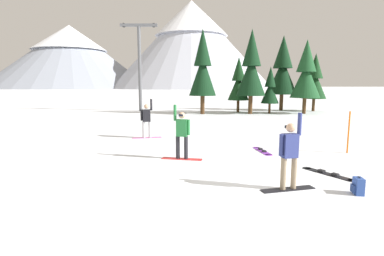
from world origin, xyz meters
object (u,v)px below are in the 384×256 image
Objects in this scene: pine_tree_short at (240,82)px; loose_snowboard_far_spare at (330,174)px; pine_tree_slender at (272,88)px; pine_tree_tall at (253,68)px; pine_tree_young at (308,74)px; loose_snowboard_near_left at (264,151)px; ski_lift_tower at (141,60)px; snowboarder_midground at (183,134)px; pine_tree_broad at (204,68)px; snowboarder_background at (148,120)px; pine_tree_leaning at (284,70)px; snowboarder_foreground at (291,154)px; backpack_blue at (360,187)px; trail_marker_pole at (350,132)px; pine_tree_twin at (317,80)px.

loose_snowboard_far_spare is at bearing -91.13° from pine_tree_short.
pine_tree_slender reaches higher than loose_snowboard_far_spare.
pine_tree_tall is 1.13× the size of pine_tree_young.
loose_snowboard_near_left is at bearing -105.21° from pine_tree_slender.
ski_lift_tower reaches higher than loose_snowboard_far_spare.
snowboarder_midground is 18.25m from pine_tree_broad.
pine_tree_slender is (10.06, 13.79, 1.50)m from snowboarder_background.
pine_tree_tall is 11.76m from ski_lift_tower.
ski_lift_tower is (-11.24, 3.31, 1.02)m from pine_tree_tall.
pine_tree_leaning is (6.87, 20.72, 4.38)m from loose_snowboard_near_left.
pine_tree_broad is (3.42, 13.24, 3.40)m from snowboarder_background.
pine_tree_slender reaches higher than snowboarder_background.
pine_tree_tall is (4.66, 0.18, -0.01)m from pine_tree_broad.
pine_tree_broad is 9.98m from pine_tree_young.
loose_snowboard_far_spare is at bearing 39.04° from snowboarder_foreground.
snowboarder_background is at bearing 128.82° from backpack_blue.
snowboarder_background is 0.37× the size of pine_tree_short.
pine_tree_short is (0.43, 21.84, 3.05)m from loose_snowboard_far_spare.
pine_tree_tall is at bearing -16.39° from ski_lift_tower.
pine_tree_leaning is (10.26, 22.08, 3.42)m from snowboarder_midground.
snowboarder_foreground is 26.68m from pine_tree_leaning.
pine_tree_young reaches higher than loose_snowboard_near_left.
pine_tree_broad reaches higher than pine_tree_tall.
pine_tree_young is (7.97, 16.82, 3.85)m from loose_snowboard_near_left.
pine_tree_slender is at bearing 76.98° from snowboarder_foreground.
pine_tree_slender is at bearing 81.42° from backpack_blue.
snowboarder_background is at bearing -104.49° from pine_tree_broad.
pine_tree_slender is 2.76m from pine_tree_tall.
snowboarder_background reaches higher than backpack_blue.
pine_tree_young reaches higher than pine_tree_short.
snowboarder_foreground is 1.00× the size of snowboarder_midground.
snowboarder_midground is 0.37× the size of pine_tree_short.
snowboarder_foreground is 0.26× the size of pine_tree_broad.
loose_snowboard_far_spare is at bearing 89.21° from backpack_blue.
trail_marker_pole is at bearing -84.80° from pine_tree_short.
pine_tree_leaning is 1.43× the size of pine_tree_short.
trail_marker_pole is (3.47, -0.30, 0.85)m from loose_snowboard_near_left.
loose_snowboard_near_left is 0.38× the size of pine_tree_slender.
backpack_blue is at bearing -90.79° from loose_snowboard_far_spare.
snowboarder_background is 0.26× the size of pine_tree_tall.
loose_snowboard_near_left is at bearing -115.36° from pine_tree_young.
snowboarder_background is at bearing -79.33° from ski_lift_tower.
backpack_blue is at bearing -38.41° from snowboarder_midground.
ski_lift_tower is at bearing 167.50° from pine_tree_slender.
pine_tree_tall reaches higher than backpack_blue.
snowboarder_background is at bearing -121.07° from pine_tree_tall.
pine_tree_broad is at bearing -178.29° from pine_tree_young.
pine_tree_twin is 0.76× the size of pine_tree_tall.
trail_marker_pole is 0.38× the size of pine_tree_slender.
pine_tree_young is (6.67, 21.89, 3.65)m from backpack_blue.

